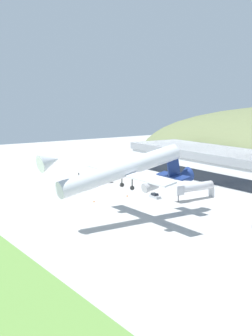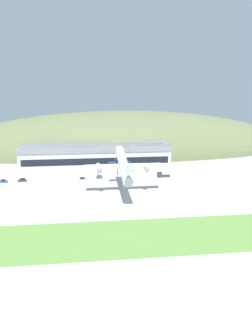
# 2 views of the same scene
# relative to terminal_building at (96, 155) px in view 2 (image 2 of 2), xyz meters

# --- Properties ---
(ground_plane) EXTENTS (360.84, 360.84, 0.00)m
(ground_plane) POSITION_rel_terminal_building_xyz_m (-0.11, -54.48, -7.65)
(ground_plane) COLOR #B7B5AF
(grass_strip_foreground) EXTENTS (324.76, 27.38, 0.08)m
(grass_strip_foreground) POSITION_rel_terminal_building_xyz_m (-0.11, -94.01, -7.61)
(grass_strip_foreground) COLOR #669342
(grass_strip_foreground) RESTS_ON ground_plane
(hill_backdrop) EXTENTS (259.44, 88.30, 58.59)m
(hill_backdrop) POSITION_rel_terminal_building_xyz_m (20.59, 50.88, -7.65)
(hill_backdrop) COLOR #667047
(hill_backdrop) RESTS_ON ground_plane
(terminal_building) EXTENTS (87.29, 22.52, 13.54)m
(terminal_building) POSITION_rel_terminal_building_xyz_m (0.00, 0.00, 0.00)
(terminal_building) COLOR silver
(terminal_building) RESTS_ON ground_plane
(jetway_0) EXTENTS (3.38, 15.55, 5.43)m
(jetway_0) POSITION_rel_terminal_building_xyz_m (0.94, -19.31, -3.66)
(jetway_0) COLOR silver
(jetway_0) RESTS_ON ground_plane
(cargo_airplane) EXTENTS (34.83, 44.98, 12.53)m
(cargo_airplane) POSITION_rel_terminal_building_xyz_m (10.76, -50.43, 6.03)
(cargo_airplane) COLOR silver
(service_car_0) EXTENTS (4.48, 1.97, 1.52)m
(service_car_0) POSITION_rel_terminal_building_xyz_m (-7.62, -26.61, -7.03)
(service_car_0) COLOR #999EA3
(service_car_0) RESTS_ON ground_plane
(service_car_1) EXTENTS (3.84, 1.68, 1.54)m
(service_car_1) POSITION_rel_terminal_building_xyz_m (-47.30, -25.86, -7.02)
(service_car_1) COLOR #264C99
(service_car_1) RESTS_ON ground_plane
(service_car_2) EXTENTS (4.35, 2.04, 1.63)m
(service_car_2) POSITION_rel_terminal_building_xyz_m (-38.26, -25.11, -6.98)
(service_car_2) COLOR #333338
(service_car_2) RESTS_ON ground_plane
(fuel_truck) EXTENTS (6.84, 2.58, 2.99)m
(fuel_truck) POSITION_rel_terminal_building_xyz_m (35.27, -25.63, -6.19)
(fuel_truck) COLOR #333338
(fuel_truck) RESTS_ON ground_plane
(traffic_cone_0) EXTENTS (0.52, 0.52, 0.58)m
(traffic_cone_0) POSITION_rel_terminal_building_xyz_m (-13.70, -45.27, -7.37)
(traffic_cone_0) COLOR orange
(traffic_cone_0) RESTS_ON ground_plane
(traffic_cone_1) EXTENTS (0.52, 0.52, 0.58)m
(traffic_cone_1) POSITION_rel_terminal_building_xyz_m (-14.48, -32.57, -7.37)
(traffic_cone_1) COLOR orange
(traffic_cone_1) RESTS_ON ground_plane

